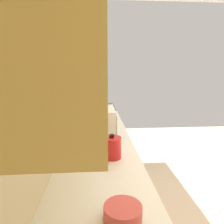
{
  "coord_description": "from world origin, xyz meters",
  "views": [
    {
      "loc": [
        -1.91,
        1.11,
        1.6
      ],
      "look_at": [
        -0.37,
        0.99,
        1.27
      ],
      "focal_mm": 33.22,
      "sensor_mm": 36.0,
      "label": 1
    }
  ],
  "objects_px": {
    "oven_range": "(98,131)",
    "microwave": "(96,123)",
    "bowl": "(123,212)",
    "kettle": "(112,147)"
  },
  "relations": [
    {
      "from": "oven_range",
      "to": "microwave",
      "type": "relative_size",
      "value": 2.47
    },
    {
      "from": "oven_range",
      "to": "microwave",
      "type": "height_order",
      "value": "microwave"
    },
    {
      "from": "microwave",
      "to": "oven_range",
      "type": "bearing_deg",
      "value": -0.73
    },
    {
      "from": "oven_range",
      "to": "bowl",
      "type": "distance_m",
      "value": 2.87
    },
    {
      "from": "oven_range",
      "to": "kettle",
      "type": "distance_m",
      "value": 2.22
    },
    {
      "from": "microwave",
      "to": "bowl",
      "type": "xyz_separation_m",
      "value": [
        -1.19,
        -0.12,
        -0.11
      ]
    },
    {
      "from": "oven_range",
      "to": "kettle",
      "type": "bearing_deg",
      "value": -177.33
    },
    {
      "from": "microwave",
      "to": "bowl",
      "type": "height_order",
      "value": "microwave"
    },
    {
      "from": "bowl",
      "to": "kettle",
      "type": "distance_m",
      "value": 0.68
    },
    {
      "from": "oven_range",
      "to": "bowl",
      "type": "xyz_separation_m",
      "value": [
        -2.83,
        -0.1,
        0.48
      ]
    }
  ]
}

